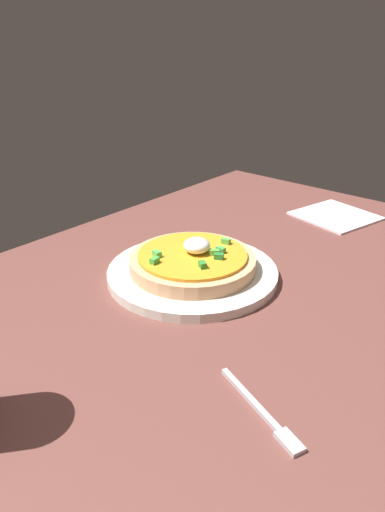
{
  "coord_description": "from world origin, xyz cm",
  "views": [
    {
      "loc": [
        40.15,
        31.53,
        35.43
      ],
      "look_at": [
        -5.6,
        -7.68,
        6.4
      ],
      "focal_mm": 33.46,
      "sensor_mm": 36.0,
      "label": 1
    }
  ],
  "objects_px": {
    "napkin": "(336,216)",
    "fork": "(265,415)",
    "pizza": "(193,261)",
    "plate": "(193,273)"
  },
  "relations": [
    {
      "from": "pizza",
      "to": "fork",
      "type": "bearing_deg",
      "value": 54.23
    },
    {
      "from": "pizza",
      "to": "fork",
      "type": "distance_m",
      "value": 0.28
    },
    {
      "from": "plate",
      "to": "fork",
      "type": "xyz_separation_m",
      "value": [
        0.16,
        0.23,
        -0.0
      ]
    },
    {
      "from": "plate",
      "to": "pizza",
      "type": "xyz_separation_m",
      "value": [
        -0.0,
        0.0,
        0.02
      ]
    },
    {
      "from": "pizza",
      "to": "napkin",
      "type": "xyz_separation_m",
      "value": [
        -0.36,
        0.05,
        -0.02
      ]
    },
    {
      "from": "pizza",
      "to": "napkin",
      "type": "bearing_deg",
      "value": 172.19
    },
    {
      "from": "plate",
      "to": "fork",
      "type": "relative_size",
      "value": 2.07
    },
    {
      "from": "napkin",
      "to": "fork",
      "type": "bearing_deg",
      "value": 18.92
    },
    {
      "from": "pizza",
      "to": "plate",
      "type": "bearing_deg",
      "value": -30.81
    },
    {
      "from": "plate",
      "to": "pizza",
      "type": "height_order",
      "value": "pizza"
    }
  ]
}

